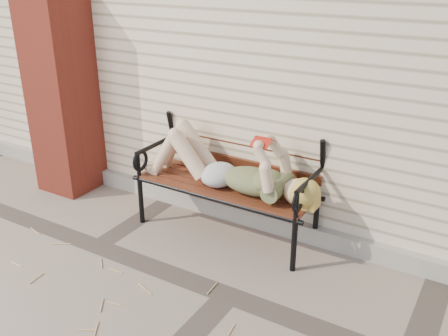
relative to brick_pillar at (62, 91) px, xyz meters
The scene contains 7 objects.
ground 2.62m from the brick_pillar, 18.06° to the right, with size 80.00×80.00×0.00m, color gray.
house_wall 3.26m from the brick_pillar, 44.37° to the left, with size 8.00×4.00×3.00m, color beige.
foundation_strip 2.49m from the brick_pillar, ahead, with size 8.00×0.10×0.15m, color #A19E91.
brick_pillar is the anchor object (origin of this frame).
garden_bench 1.88m from the brick_pillar, ahead, with size 1.66×0.66×1.07m.
reading_woman 1.88m from the brick_pillar, ahead, with size 1.56×0.35×0.49m.
straw_scatter 2.21m from the brick_pillar, 51.15° to the right, with size 2.67×1.68×0.01m.
Camera 1 is at (1.45, -2.48, 2.20)m, focal length 40.00 mm.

